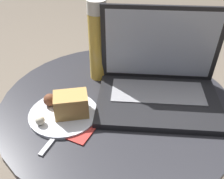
# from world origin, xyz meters

# --- Properties ---
(table) EXTENTS (0.69, 0.69, 0.53)m
(table) POSITION_xyz_m (0.00, 0.00, 0.41)
(table) COLOR black
(table) RESTS_ON ground_plane
(napkin) EXTENTS (0.19, 0.16, 0.00)m
(napkin) POSITION_xyz_m (-0.12, -0.11, 0.54)
(napkin) COLOR #B7332D
(napkin) RESTS_ON table
(laptop) EXTENTS (0.36, 0.26, 0.26)m
(laptop) POSITION_xyz_m (0.12, 0.03, 0.59)
(laptop) COLOR #232326
(laptop) RESTS_ON table
(beer_glass) EXTENTS (0.06, 0.06, 0.26)m
(beer_glass) POSITION_xyz_m (-0.08, 0.13, 0.66)
(beer_glass) COLOR gold
(beer_glass) RESTS_ON table
(snack_plate) EXTENTS (0.19, 0.19, 0.07)m
(snack_plate) POSITION_xyz_m (-0.13, -0.08, 0.56)
(snack_plate) COLOR silver
(snack_plate) RESTS_ON table
(fork) EXTENTS (0.07, 0.19, 0.00)m
(fork) POSITION_xyz_m (-0.13, -0.13, 0.54)
(fork) COLOR silver
(fork) RESTS_ON table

